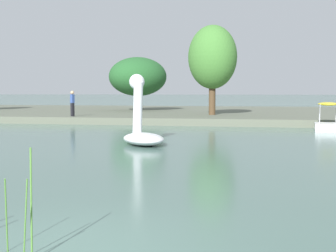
# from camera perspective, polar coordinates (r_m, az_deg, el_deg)

# --- Properties ---
(ground_plane) EXTENTS (621.05, 621.05, 0.00)m
(ground_plane) POSITION_cam_1_polar(r_m,az_deg,el_deg) (7.09, -11.86, -14.31)
(ground_plane) COLOR #47665B
(shore_bank_far) EXTENTS (139.67, 25.81, 0.48)m
(shore_bank_far) POSITION_cam_1_polar(r_m,az_deg,el_deg) (42.97, 7.30, 1.52)
(shore_bank_far) COLOR #5B6051
(shore_bank_far) RESTS_ON ground_plane
(swan_boat) EXTENTS (2.71, 3.08, 2.99)m
(swan_boat) POSITION_cam_1_polar(r_m,az_deg,el_deg) (19.95, -3.18, -0.15)
(swan_boat) COLOR white
(swan_boat) RESTS_ON ground_plane
(pedal_boat_yellow) EXTENTS (1.63, 2.50, 1.62)m
(pedal_boat_yellow) POSITION_cam_1_polar(r_m,az_deg,el_deg) (28.33, 18.75, 0.41)
(pedal_boat_yellow) COLOR white
(pedal_boat_yellow) RESTS_ON ground_plane
(tree_broadleaf_right) EXTENTS (4.99, 5.20, 6.64)m
(tree_broadleaf_right) POSITION_cam_1_polar(r_m,az_deg,el_deg) (35.40, 5.39, 8.24)
(tree_broadleaf_right) COLOR #4C3823
(tree_broadleaf_right) RESTS_ON shore_bank_far
(tree_sapling_by_fence) EXTENTS (7.22, 7.33, 4.85)m
(tree_sapling_by_fence) POSITION_cam_1_polar(r_m,az_deg,el_deg) (43.25, -3.66, 5.96)
(tree_sapling_by_fence) COLOR brown
(tree_sapling_by_fence) RESTS_ON shore_bank_far
(person_on_path) EXTENTS (0.29, 0.29, 1.79)m
(person_on_path) POSITION_cam_1_polar(r_m,az_deg,el_deg) (33.74, -11.47, 2.81)
(person_on_path) COLOR black
(person_on_path) RESTS_ON shore_bank_far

